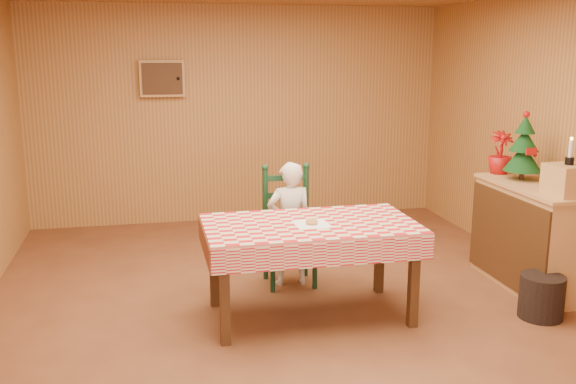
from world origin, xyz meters
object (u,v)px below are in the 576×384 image
at_px(seated_child, 290,224).
at_px(christmas_tree, 524,149).
at_px(shelf_unit, 532,236).
at_px(storage_bin, 542,297).
at_px(dining_table, 310,233).
at_px(ladder_chair, 288,229).
at_px(crate, 568,180).

relative_size(seated_child, christmas_tree, 1.81).
height_order(seated_child, shelf_unit, seated_child).
distance_m(seated_child, storage_bin, 2.16).
relative_size(seated_child, shelf_unit, 0.91).
bearing_deg(seated_child, christmas_tree, 172.71).
bearing_deg(dining_table, seated_child, 90.00).
bearing_deg(shelf_unit, seated_child, 166.07).
distance_m(ladder_chair, christmas_tree, 2.24).
distance_m(dining_table, christmas_tree, 2.21).
bearing_deg(seated_child, storage_bin, 146.92).
bearing_deg(dining_table, christmas_tree, 12.43).
height_order(seated_child, crate, crate).
bearing_deg(christmas_tree, storage_bin, -109.21).
bearing_deg(shelf_unit, ladder_chair, 164.60).
relative_size(crate, christmas_tree, 0.48).
bearing_deg(shelf_unit, christmas_tree, 88.02).
bearing_deg(seated_child, shelf_unit, 166.07).
bearing_deg(crate, dining_table, 174.88).
bearing_deg(crate, seated_child, 156.35).
distance_m(ladder_chair, seated_child, 0.08).
distance_m(christmas_tree, storage_bin, 1.40).
bearing_deg(dining_table, shelf_unit, 5.81).
xyz_separation_m(shelf_unit, storage_bin, (-0.30, -0.64, -0.29)).
height_order(dining_table, seated_child, seated_child).
height_order(christmas_tree, storage_bin, christmas_tree).
height_order(ladder_chair, storage_bin, ladder_chair).
bearing_deg(storage_bin, dining_table, 166.38).
xyz_separation_m(christmas_tree, storage_bin, (-0.31, -0.89, -1.04)).
height_order(seated_child, storage_bin, seated_child).
bearing_deg(seated_child, crate, 156.35).
relative_size(dining_table, christmas_tree, 2.67).
relative_size(shelf_unit, crate, 4.13).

